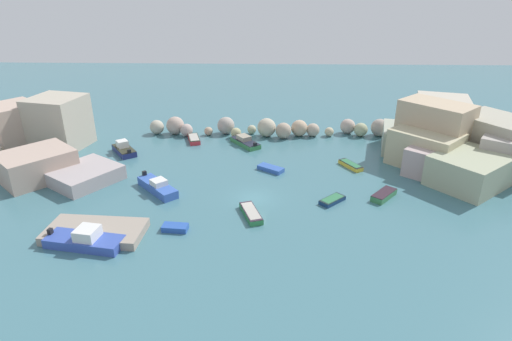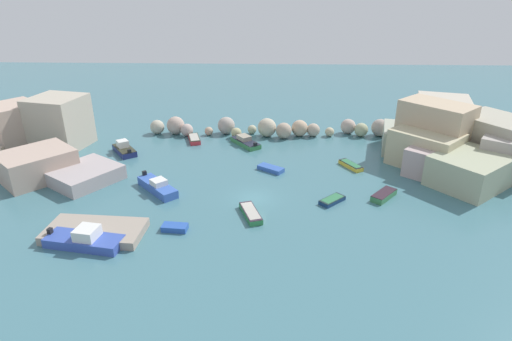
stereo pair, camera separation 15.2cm
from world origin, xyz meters
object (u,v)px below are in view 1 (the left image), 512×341
(moored_boat_7, at_px, (245,142))
(moored_boat_10, at_px, (85,240))
(moored_boat_8, at_px, (332,200))
(moored_boat_4, at_px, (251,213))
(moored_boat_6, at_px, (351,165))
(moored_boat_0, at_px, (271,169))
(moored_boat_9, at_px, (194,139))
(stone_dock, at_px, (95,232))
(moored_boat_2, at_px, (158,187))
(moored_boat_5, at_px, (124,149))
(moored_boat_1, at_px, (384,195))
(moored_boat_3, at_px, (175,228))

(moored_boat_7, xyz_separation_m, moored_boat_10, (-12.95, -26.05, 0.14))
(moored_boat_8, distance_m, moored_boat_10, 24.94)
(moored_boat_4, height_order, moored_boat_6, moored_boat_4)
(moored_boat_6, bearing_deg, moored_boat_0, 67.03)
(moored_boat_9, bearing_deg, stone_dock, 152.76)
(moored_boat_2, bearing_deg, moored_boat_10, -61.81)
(stone_dock, distance_m, moored_boat_4, 14.96)
(moored_boat_8, bearing_deg, moored_boat_9, 90.68)
(moored_boat_10, bearing_deg, moored_boat_4, 31.21)
(stone_dock, bearing_deg, moored_boat_9, 78.73)
(stone_dock, distance_m, moored_boat_5, 20.89)
(moored_boat_6, xyz_separation_m, moored_boat_8, (-3.55, -9.44, -0.04))
(moored_boat_8, bearing_deg, moored_boat_1, -32.38)
(moored_boat_2, height_order, moored_boat_4, moored_boat_2)
(moored_boat_4, distance_m, moored_boat_9, 23.46)
(moored_boat_8, xyz_separation_m, moored_boat_10, (-23.25, -9.01, 0.37))
(stone_dock, relative_size, moored_boat_4, 2.04)
(moored_boat_5, height_order, moored_boat_6, moored_boat_5)
(stone_dock, height_order, moored_boat_4, stone_dock)
(moored_boat_0, relative_size, moored_boat_10, 0.48)
(moored_boat_6, xyz_separation_m, moored_boat_10, (-26.80, -18.45, 0.33))
(moored_boat_2, distance_m, moored_boat_4, 11.94)
(stone_dock, xyz_separation_m, moored_boat_10, (-0.24, -1.75, 0.22))
(stone_dock, relative_size, moored_boat_10, 1.24)
(moored_boat_3, distance_m, moored_boat_10, 8.04)
(moored_boat_1, xyz_separation_m, moored_boat_6, (-2.21, 8.30, -0.05))
(moored_boat_0, xyz_separation_m, moored_boat_2, (-12.75, -6.09, 0.31))
(stone_dock, xyz_separation_m, moored_boat_8, (23.02, 7.25, -0.15))
(moored_boat_3, bearing_deg, moored_boat_8, -153.50)
(moored_boat_3, height_order, moored_boat_8, moored_boat_3)
(moored_boat_3, bearing_deg, moored_boat_2, -60.78)
(moored_boat_3, relative_size, moored_boat_9, 0.62)
(moored_boat_1, height_order, moored_boat_3, moored_boat_1)
(moored_boat_5, bearing_deg, moored_boat_6, -133.08)
(stone_dock, height_order, moored_boat_6, stone_dock)
(stone_dock, bearing_deg, moored_boat_1, 16.27)
(moored_boat_1, bearing_deg, moored_boat_8, 141.80)
(moored_boat_7, relative_size, moored_boat_8, 1.74)
(moored_boat_7, xyz_separation_m, moored_boat_8, (10.31, -17.04, -0.23))
(moored_boat_9, bearing_deg, moored_boat_0, -148.20)
(moored_boat_3, distance_m, moored_boat_8, 16.90)
(moored_boat_5, distance_m, moored_boat_7, 16.84)
(moored_boat_2, relative_size, moored_boat_7, 1.07)
(moored_boat_2, relative_size, moored_boat_4, 1.31)
(stone_dock, xyz_separation_m, moored_boat_4, (14.39, 4.06, -0.09))
(moored_boat_0, height_order, moored_boat_10, moored_boat_10)
(moored_boat_7, bearing_deg, moored_boat_10, 117.42)
(moored_boat_0, distance_m, moored_boat_8, 10.45)
(moored_boat_3, bearing_deg, moored_boat_7, -97.99)
(moored_boat_2, xyz_separation_m, moored_boat_9, (1.46, 16.35, -0.23))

